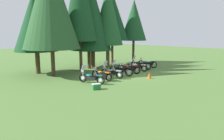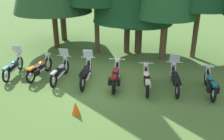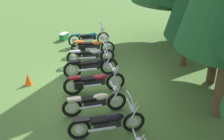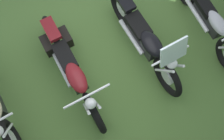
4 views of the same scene
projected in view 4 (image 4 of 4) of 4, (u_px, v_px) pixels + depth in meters
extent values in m
plane|color=#4C7033|center=(107.00, 67.00, 4.93)|extent=(80.00, 80.00, 0.00)
cube|color=black|center=(209.00, 18.00, 4.78)|extent=(0.28, 0.77, 0.24)
ellipsoid|color=#9EA0A8|center=(218.00, 23.00, 4.58)|extent=(0.30, 0.56, 0.18)
cube|color=black|center=(205.00, 5.00, 4.73)|extent=(0.28, 0.53, 0.10)
cylinder|color=silver|center=(197.00, 15.00, 4.89)|extent=(0.18, 0.76, 0.08)
torus|color=black|center=(167.00, 77.00, 4.46)|extent=(0.27, 0.77, 0.77)
cylinder|color=silver|center=(167.00, 77.00, 4.46)|extent=(0.11, 0.30, 0.30)
torus|color=black|center=(122.00, 9.00, 4.91)|extent=(0.27, 0.77, 0.77)
cylinder|color=silver|center=(122.00, 9.00, 4.91)|extent=(0.11, 0.30, 0.30)
cube|color=black|center=(144.00, 38.00, 4.58)|extent=(0.40, 0.79, 0.26)
ellipsoid|color=black|center=(152.00, 44.00, 4.37)|extent=(0.41, 0.59, 0.20)
cube|color=black|center=(138.00, 25.00, 4.52)|extent=(0.38, 0.56, 0.10)
cube|color=black|center=(125.00, 1.00, 4.55)|extent=(0.31, 0.48, 0.08)
cylinder|color=silver|center=(173.00, 65.00, 4.22)|extent=(0.12, 0.34, 0.65)
cylinder|color=silver|center=(164.00, 71.00, 4.19)|extent=(0.12, 0.34, 0.65)
cylinder|color=silver|center=(170.00, 56.00, 3.91)|extent=(0.65, 0.18, 0.04)
sphere|color=silver|center=(172.00, 64.00, 3.99)|extent=(0.20, 0.20, 0.17)
cylinder|color=silver|center=(131.00, 37.00, 4.69)|extent=(0.24, 0.76, 0.08)
cube|color=silver|center=(174.00, 52.00, 3.73)|extent=(0.46, 0.24, 0.39)
torus|color=black|center=(94.00, 113.00, 4.27)|extent=(0.26, 0.74, 0.74)
cylinder|color=silver|center=(94.00, 113.00, 4.27)|extent=(0.11, 0.29, 0.28)
torus|color=black|center=(53.00, 35.00, 4.75)|extent=(0.26, 0.74, 0.74)
cylinder|color=silver|center=(53.00, 35.00, 4.75)|extent=(0.11, 0.29, 0.28)
cube|color=black|center=(72.00, 70.00, 4.40)|extent=(0.38, 0.82, 0.26)
ellipsoid|color=maroon|center=(76.00, 78.00, 4.19)|extent=(0.39, 0.61, 0.20)
cube|color=black|center=(65.00, 56.00, 4.35)|extent=(0.37, 0.57, 0.10)
cube|color=maroon|center=(51.00, 29.00, 4.40)|extent=(0.29, 0.47, 0.08)
cylinder|color=silver|center=(96.00, 103.00, 4.02)|extent=(0.11, 0.34, 0.65)
cylinder|color=silver|center=(86.00, 109.00, 4.00)|extent=(0.11, 0.34, 0.65)
cylinder|color=silver|center=(87.00, 96.00, 3.72)|extent=(0.72, 0.19, 0.04)
sphere|color=silver|center=(90.00, 103.00, 3.80)|extent=(0.20, 0.20, 0.17)
cylinder|color=silver|center=(61.00, 67.00, 4.52)|extent=(0.24, 0.79, 0.08)
cube|color=black|center=(66.00, 37.00, 4.62)|extent=(0.20, 0.34, 0.26)
cube|color=black|center=(47.00, 46.00, 4.56)|extent=(0.20, 0.34, 0.26)
torus|color=black|center=(12.00, 138.00, 4.17)|extent=(0.26, 0.68, 0.67)
cylinder|color=silver|center=(12.00, 138.00, 4.17)|extent=(0.11, 0.26, 0.25)
cylinder|color=silver|center=(8.00, 130.00, 3.92)|extent=(0.12, 0.34, 0.65)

